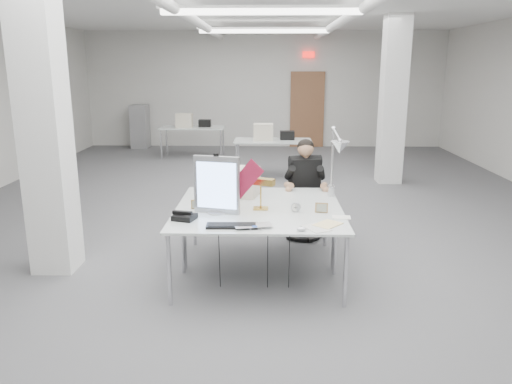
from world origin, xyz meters
TOP-DOWN VIEW (x-y plane):
  - room_shell at (0.04, 0.13)m, footprint 10.04×14.04m
  - desk_main at (0.00, -2.50)m, footprint 1.80×0.90m
  - desk_second at (0.00, -1.60)m, footprint 1.80×0.90m
  - bg_desk_a at (0.20, 3.00)m, footprint 1.60×0.80m
  - bg_desk_b at (-1.80, 5.20)m, footprint 1.60×0.80m
  - filing_cabinet at (-3.50, 6.65)m, footprint 0.45×0.55m
  - office_chair at (0.58, -0.87)m, footprint 0.57×0.57m
  - seated_person at (0.58, -0.92)m, footprint 0.59×0.68m
  - monitor at (-0.43, -2.28)m, footprint 0.49×0.16m
  - pennant at (-0.14, -2.32)m, footprint 0.40×0.16m
  - keyboard at (-0.24, -2.75)m, footprint 0.50×0.18m
  - laptop at (-0.02, -2.82)m, footprint 0.41×0.32m
  - mouse at (0.41, -2.85)m, footprint 0.11×0.09m
  - bankers_lamp at (0.02, -2.13)m, footprint 0.34×0.23m
  - desk_phone at (-0.74, -2.52)m, footprint 0.26×0.24m
  - picture_frame_left at (-0.67, -2.12)m, footprint 0.13×0.05m
  - picture_frame_right at (0.66, -2.24)m, footprint 0.14×0.05m
  - desk_clock at (0.39, -2.22)m, footprint 0.11×0.06m
  - paper_stack_a at (0.56, -2.77)m, footprint 0.30×0.33m
  - paper_stack_b at (0.68, -2.66)m, footprint 0.32×0.33m
  - paper_stack_c at (0.85, -2.41)m, footprint 0.19×0.14m
  - beige_monitor at (-0.20, -1.56)m, footprint 0.43×0.41m
  - architect_lamp at (0.85, -1.79)m, footprint 0.32×0.67m

SIDE VIEW (x-z plane):
  - office_chair at x=0.58m, z-range 0.00..0.98m
  - filing_cabinet at x=-3.50m, z-range 0.00..1.20m
  - desk_main at x=0.00m, z-range 0.73..0.75m
  - desk_second at x=0.00m, z-range 0.73..0.75m
  - bg_desk_a at x=0.20m, z-range 0.73..0.75m
  - bg_desk_b at x=-1.80m, z-range 0.73..0.75m
  - paper_stack_a at x=0.56m, z-range 0.76..0.76m
  - paper_stack_c at x=0.85m, z-range 0.76..0.76m
  - paper_stack_b at x=0.68m, z-range 0.76..0.76m
  - keyboard at x=-0.24m, z-range 0.76..0.78m
  - laptop at x=-0.02m, z-range 0.76..0.78m
  - mouse at x=0.41m, z-range 0.76..0.79m
  - desk_phone at x=-0.74m, z-range 0.76..0.81m
  - picture_frame_left at x=-0.67m, z-range 0.75..0.85m
  - desk_clock at x=0.39m, z-range 0.75..0.86m
  - picture_frame_right at x=0.66m, z-range 0.75..0.86m
  - seated_person at x=0.58m, z-range 0.46..1.34m
  - beige_monitor at x=-0.20m, z-range 0.75..1.09m
  - bankers_lamp at x=0.02m, z-range 0.75..1.11m
  - monitor at x=-0.43m, z-range 0.75..1.36m
  - pennant at x=-0.14m, z-range 0.89..1.35m
  - architect_lamp at x=0.85m, z-range 0.76..1.58m
  - room_shell at x=0.04m, z-range 0.07..3.31m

